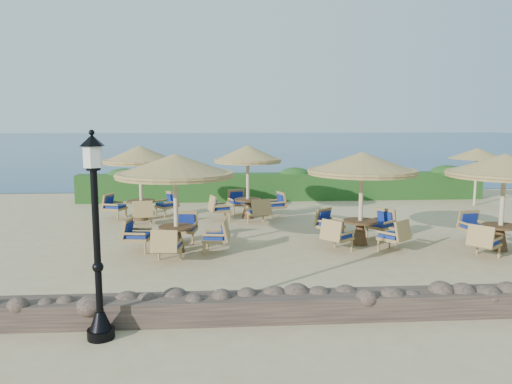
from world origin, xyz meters
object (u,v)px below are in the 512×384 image
lamp_post (97,246)px  cafe_set_4 (248,171)px  extra_parasol (477,154)px  cafe_set_1 (362,179)px  cafe_set_0 (175,182)px  cafe_set_2 (504,179)px  cafe_set_3 (140,168)px

lamp_post → cafe_set_4: bearing=73.3°
extra_parasol → cafe_set_1: 9.10m
cafe_set_0 → cafe_set_4: size_ratio=1.10×
lamp_post → extra_parasol: (12.60, 12.00, 0.62)m
cafe_set_1 → cafe_set_0: bearing=-175.2°
extra_parasol → cafe_set_2: bearing=-113.0°
cafe_set_3 → extra_parasol: bearing=9.0°
extra_parasol → lamp_post: bearing=-136.4°
lamp_post → cafe_set_0: lamp_post is taller
cafe_set_0 → cafe_set_1: (5.16, 0.43, -0.02)m
cafe_set_0 → cafe_set_2: bearing=-3.3°
cafe_set_1 → cafe_set_2: size_ratio=1.01×
lamp_post → extra_parasol: size_ratio=1.38×
cafe_set_0 → cafe_set_1: same height
cafe_set_4 → lamp_post: bearing=-106.7°
cafe_set_1 → cafe_set_4: size_ratio=1.07×
cafe_set_1 → cafe_set_4: bearing=125.7°
lamp_post → cafe_set_4: (2.97, 9.93, 0.16)m
lamp_post → cafe_set_2: (9.56, 4.86, 0.41)m
cafe_set_1 → cafe_set_2: (3.62, -0.93, 0.07)m
cafe_set_1 → lamp_post: bearing=-135.7°
extra_parasol → cafe_set_2: size_ratio=0.78×
cafe_set_2 → cafe_set_4: (-6.59, 5.07, -0.25)m
cafe_set_0 → cafe_set_4: same height
cafe_set_1 → cafe_set_2: bearing=-14.5°
extra_parasol → cafe_set_3: 13.60m
extra_parasol → cafe_set_1: (-6.65, -6.21, -0.28)m
cafe_set_2 → cafe_set_4: same height
extra_parasol → cafe_set_3: cafe_set_3 is taller
lamp_post → cafe_set_3: lamp_post is taller
extra_parasol → cafe_set_2: cafe_set_2 is taller
cafe_set_0 → extra_parasol: bearing=29.3°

